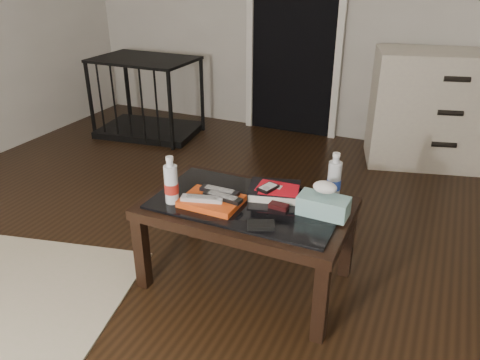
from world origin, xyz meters
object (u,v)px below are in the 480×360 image
object	(u,v)px
coffee_table	(247,213)
dresser	(450,110)
tissue_box	(323,206)
pet_crate	(148,110)
textbook	(274,191)
water_bottle_right	(335,176)
water_bottle_left	(171,180)

from	to	relation	value
coffee_table	dresser	world-z (taller)	dresser
tissue_box	pet_crate	bearing A→B (deg)	143.98
textbook	water_bottle_right	xyz separation A→B (m)	(0.27, 0.09, 0.10)
coffee_table	water_bottle_left	size ratio (longest dim) A/B	4.20
textbook	tissue_box	xyz separation A→B (m)	(0.27, -0.09, 0.02)
coffee_table	water_bottle_right	world-z (taller)	water_bottle_right
coffee_table	dresser	distance (m)	2.24
dresser	water_bottle_right	xyz separation A→B (m)	(-0.47, -1.86, 0.13)
water_bottle_right	tissue_box	distance (m)	0.20
dresser	tissue_box	size ratio (longest dim) A/B	5.60
tissue_box	water_bottle_left	bearing A→B (deg)	-163.48
pet_crate	tissue_box	distance (m)	2.70
dresser	pet_crate	bearing A→B (deg)	173.97
water_bottle_left	pet_crate	bearing A→B (deg)	127.70
tissue_box	dresser	bearing A→B (deg)	78.83
water_bottle_right	tissue_box	size ratio (longest dim) A/B	1.03
pet_crate	water_bottle_left	bearing A→B (deg)	-60.26
pet_crate	water_bottle_left	distance (m)	2.34
textbook	water_bottle_left	size ratio (longest dim) A/B	1.05
coffee_table	water_bottle_left	world-z (taller)	water_bottle_left
water_bottle_left	dresser	bearing A→B (deg)	62.12
water_bottle_right	tissue_box	world-z (taller)	water_bottle_right
water_bottle_left	water_bottle_right	bearing A→B (deg)	27.49
dresser	water_bottle_right	bearing A→B (deg)	-118.85
textbook	tissue_box	world-z (taller)	tissue_box
dresser	textbook	world-z (taller)	dresser
tissue_box	textbook	bearing A→B (deg)	163.96
pet_crate	textbook	bearing A→B (deg)	-48.23
pet_crate	tissue_box	bearing A→B (deg)	-45.92
tissue_box	coffee_table	bearing A→B (deg)	-172.61
dresser	coffee_table	bearing A→B (deg)	-126.63
pet_crate	water_bottle_left	world-z (taller)	pet_crate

